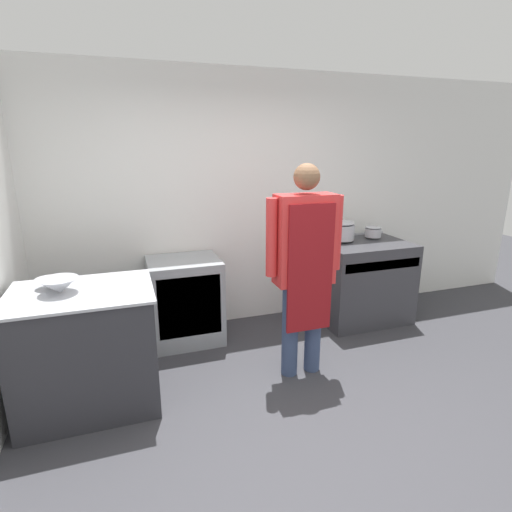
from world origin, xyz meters
TOP-DOWN VIEW (x-y plane):
  - ground_plane at (0.00, 0.00)m, footprint 14.00×14.00m
  - wall_back at (0.00, 2.00)m, footprint 8.00×0.05m
  - prep_counter at (-1.42, 0.83)m, footprint 1.01×0.77m
  - stove at (1.43, 1.55)m, footprint 0.98×0.75m
  - fridge_unit at (-0.55, 1.66)m, footprint 0.70×0.59m
  - person_cook at (0.30, 0.72)m, footprint 0.67×0.24m
  - mixing_bowl at (-1.55, 0.83)m, footprint 0.27×0.27m
  - small_bowl at (-1.64, 0.97)m, footprint 0.17×0.17m
  - stock_pot at (1.21, 1.68)m, footprint 0.29×0.29m
  - sauce_pot at (1.63, 1.68)m, footprint 0.18×0.18m

SIDE VIEW (x-z plane):
  - ground_plane at x=0.00m, z-range 0.00..0.00m
  - fridge_unit at x=-0.55m, z-range 0.00..0.86m
  - stove at x=1.43m, z-range -0.01..0.92m
  - prep_counter at x=-1.42m, z-range 0.00..0.93m
  - small_bowl at x=-1.64m, z-range 0.93..1.01m
  - mixing_bowl at x=-1.55m, z-range 0.93..1.04m
  - sauce_pot at x=1.63m, z-range 0.92..1.05m
  - stock_pot at x=1.21m, z-range 0.92..1.14m
  - person_cook at x=0.30m, z-range 0.14..1.95m
  - wall_back at x=0.00m, z-range 0.00..2.70m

